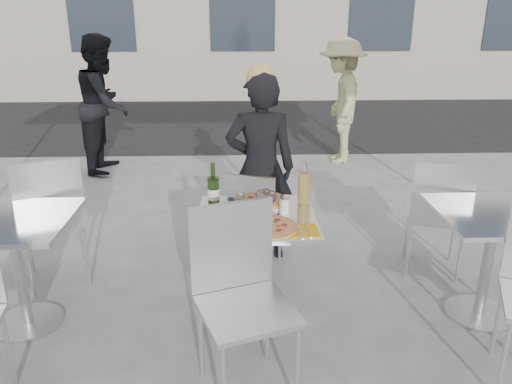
{
  "coord_description": "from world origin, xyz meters",
  "views": [
    {
      "loc": [
        -0.1,
        -2.83,
        1.94
      ],
      "look_at": [
        0.0,
        0.15,
        0.85
      ],
      "focal_mm": 35.0,
      "sensor_mm": 36.0,
      "label": 1
    }
  ],
  "objects_px": {
    "main_table": "(257,246)",
    "woman_diner": "(260,168)",
    "wineglass_white_b": "(261,197)",
    "napkin_right": "(303,230)",
    "pedestrian_a": "(104,104)",
    "wineglass_red_b": "(271,198)",
    "salad_plate": "(259,211)",
    "pizza_far": "(263,201)",
    "wineglass_white_a": "(240,199)",
    "side_table_right": "(491,243)",
    "pizza_near": "(268,227)",
    "carafe": "(304,188)",
    "napkin_left": "(215,229)",
    "pedestrian_b": "(341,101)",
    "wine_bottle": "(213,190)",
    "side_chair_lfar": "(51,211)",
    "chair_near": "(240,284)",
    "side_chair_rfar": "(438,209)",
    "wineglass_red_a": "(266,196)",
    "chair_far": "(253,215)",
    "sugar_shaker": "(284,204)",
    "side_table_left": "(15,250)"
  },
  "relations": [
    {
      "from": "chair_near",
      "to": "woman_diner",
      "type": "distance_m",
      "value": 1.52
    },
    {
      "from": "wineglass_red_a",
      "to": "napkin_left",
      "type": "relative_size",
      "value": 0.73
    },
    {
      "from": "chair_near",
      "to": "side_chair_rfar",
      "type": "bearing_deg",
      "value": 16.96
    },
    {
      "from": "carafe",
      "to": "napkin_right",
      "type": "height_order",
      "value": "carafe"
    },
    {
      "from": "sugar_shaker",
      "to": "wineglass_red_a",
      "type": "height_order",
      "value": "wineglass_red_a"
    },
    {
      "from": "side_table_left",
      "to": "napkin_left",
      "type": "relative_size",
      "value": 3.48
    },
    {
      "from": "main_table",
      "to": "woman_diner",
      "type": "bearing_deg",
      "value": 86.19
    },
    {
      "from": "main_table",
      "to": "wineglass_white_a",
      "type": "xyz_separation_m",
      "value": [
        -0.11,
        0.01,
        0.32
      ]
    },
    {
      "from": "pedestrian_b",
      "to": "wineglass_white_a",
      "type": "height_order",
      "value": "pedestrian_b"
    },
    {
      "from": "pizza_near",
      "to": "wineglass_red_b",
      "type": "distance_m",
      "value": 0.24
    },
    {
      "from": "pedestrian_a",
      "to": "napkin_left",
      "type": "relative_size",
      "value": 7.81
    },
    {
      "from": "carafe",
      "to": "side_table_left",
      "type": "bearing_deg",
      "value": -174.86
    },
    {
      "from": "pedestrian_a",
      "to": "wineglass_red_b",
      "type": "height_order",
      "value": "pedestrian_a"
    },
    {
      "from": "main_table",
      "to": "side_table_right",
      "type": "height_order",
      "value": "same"
    },
    {
      "from": "napkin_left",
      "to": "woman_diner",
      "type": "bearing_deg",
      "value": 61.79
    },
    {
      "from": "chair_near",
      "to": "pedestrian_a",
      "type": "height_order",
      "value": "pedestrian_a"
    },
    {
      "from": "side_chair_rfar",
      "to": "carafe",
      "type": "height_order",
      "value": "carafe"
    },
    {
      "from": "main_table",
      "to": "napkin_right",
      "type": "distance_m",
      "value": 0.41
    },
    {
      "from": "chair_far",
      "to": "chair_near",
      "type": "xyz_separation_m",
      "value": [
        -0.1,
        -1.19,
        0.11
      ]
    },
    {
      "from": "wine_bottle",
      "to": "wineglass_white_a",
      "type": "bearing_deg",
      "value": -41.28
    },
    {
      "from": "napkin_left",
      "to": "wine_bottle",
      "type": "bearing_deg",
      "value": 80.62
    },
    {
      "from": "woman_diner",
      "to": "napkin_right",
      "type": "height_order",
      "value": "woman_diner"
    },
    {
      "from": "salad_plate",
      "to": "wineglass_red_b",
      "type": "bearing_deg",
      "value": 24.87
    },
    {
      "from": "side_table_right",
      "to": "pedestrian_a",
      "type": "xyz_separation_m",
      "value": [
        -3.27,
        3.41,
        0.3
      ]
    },
    {
      "from": "side_chair_lfar",
      "to": "wineglass_red_b",
      "type": "bearing_deg",
      "value": 140.73
    },
    {
      "from": "pedestrian_a",
      "to": "sugar_shaker",
      "type": "xyz_separation_m",
      "value": [
        1.95,
        -3.36,
        -0.04
      ]
    },
    {
      "from": "side_chair_lfar",
      "to": "wineglass_white_a",
      "type": "bearing_deg",
      "value": 137.91
    },
    {
      "from": "main_table",
      "to": "napkin_right",
      "type": "bearing_deg",
      "value": -42.49
    },
    {
      "from": "main_table",
      "to": "side_chair_rfar",
      "type": "height_order",
      "value": "side_chair_rfar"
    },
    {
      "from": "woman_diner",
      "to": "wine_bottle",
      "type": "height_order",
      "value": "woman_diner"
    },
    {
      "from": "wine_bottle",
      "to": "sugar_shaker",
      "type": "bearing_deg",
      "value": -12.68
    },
    {
      "from": "wineglass_white_b",
      "to": "napkin_right",
      "type": "height_order",
      "value": "wineglass_white_b"
    },
    {
      "from": "wineglass_white_a",
      "to": "pedestrian_a",
      "type": "bearing_deg",
      "value": 116.14
    },
    {
      "from": "chair_far",
      "to": "wineglass_white_a",
      "type": "relative_size",
      "value": 5.28
    },
    {
      "from": "side_table_left",
      "to": "sugar_shaker",
      "type": "bearing_deg",
      "value": 1.81
    },
    {
      "from": "salad_plate",
      "to": "pizza_far",
      "type": "bearing_deg",
      "value": 81.97
    },
    {
      "from": "pedestrian_b",
      "to": "wineglass_red_b",
      "type": "distance_m",
      "value": 3.82
    },
    {
      "from": "salad_plate",
      "to": "wine_bottle",
      "type": "bearing_deg",
      "value": 149.38
    },
    {
      "from": "side_chair_lfar",
      "to": "pedestrian_a",
      "type": "bearing_deg",
      "value": -105.2
    },
    {
      "from": "chair_far",
      "to": "pizza_far",
      "type": "distance_m",
      "value": 0.5
    },
    {
      "from": "chair_far",
      "to": "wineglass_red_b",
      "type": "relative_size",
      "value": 5.28
    },
    {
      "from": "side_table_right",
      "to": "napkin_left",
      "type": "height_order",
      "value": "napkin_left"
    },
    {
      "from": "sugar_shaker",
      "to": "pedestrian_b",
      "type": "bearing_deg",
      "value": 73.64
    },
    {
      "from": "main_table",
      "to": "pizza_near",
      "type": "height_order",
      "value": "pizza_near"
    },
    {
      "from": "wine_bottle",
      "to": "wineglass_red_a",
      "type": "relative_size",
      "value": 1.87
    },
    {
      "from": "chair_far",
      "to": "sugar_shaker",
      "type": "xyz_separation_m",
      "value": [
        0.18,
        -0.58,
        0.31
      ]
    },
    {
      "from": "pizza_near",
      "to": "wineglass_white_b",
      "type": "xyz_separation_m",
      "value": [
        -0.03,
        0.24,
        0.1
      ]
    },
    {
      "from": "carafe",
      "to": "napkin_left",
      "type": "xyz_separation_m",
      "value": [
        -0.56,
        -0.36,
        -0.11
      ]
    },
    {
      "from": "carafe",
      "to": "napkin_right",
      "type": "xyz_separation_m",
      "value": [
        -0.05,
        -0.4,
        -0.11
      ]
    },
    {
      "from": "side_table_right",
      "to": "woman_diner",
      "type": "distance_m",
      "value": 1.74
    }
  ]
}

